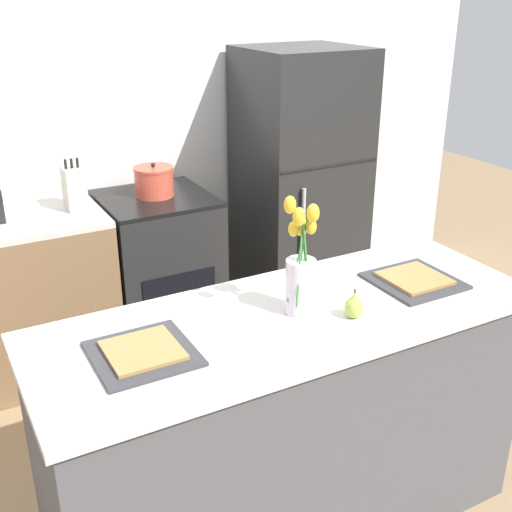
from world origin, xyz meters
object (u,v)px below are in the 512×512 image
plate_setting_left (143,352)px  refrigerator (299,185)px  pear_figurine (354,306)px  plate_setting_right (414,280)px  flower_vase (301,272)px  stove_range (160,270)px  cooking_pot (154,181)px  knife_block (74,189)px

plate_setting_left → refrigerator: bearing=45.5°
pear_figurine → plate_setting_right: bearing=17.1°
flower_vase → plate_setting_right: (0.51, -0.01, -0.14)m
flower_vase → plate_setting_left: (-0.57, -0.01, -0.14)m
stove_range → plate_setting_left: bearing=-111.6°
flower_vase → cooking_pot: (0.08, 1.62, -0.12)m
plate_setting_left → plate_setting_right: size_ratio=1.00×
stove_range → pear_figurine: 1.81m
pear_figurine → knife_block: bearing=106.4°
stove_range → plate_setting_right: size_ratio=2.95×
flower_vase → plate_setting_left: 0.59m
knife_block → plate_setting_left: bearing=-97.2°
plate_setting_right → stove_range: bearing=105.2°
refrigerator → stove_range: bearing=-180.0°
plate_setting_right → knife_block: knife_block is taller
knife_block → stove_range: bearing=0.6°
refrigerator → cooking_pot: size_ratio=7.50×
plate_setting_right → cooking_pot: 1.68m
stove_range → pear_figurine: pear_figurine is taller
knife_block → refrigerator: bearing=0.2°
pear_figurine → cooking_pot: (-0.07, 1.74, -0.01)m
refrigerator → plate_setting_right: 1.70m
plate_setting_right → pear_figurine: bearing=-162.9°
flower_vase → pear_figurine: flower_vase is taller
refrigerator → plate_setting_right: (-0.51, -1.61, 0.13)m
flower_vase → plate_setting_right: bearing=-0.6°
refrigerator → plate_setting_right: refrigerator is taller
flower_vase → plate_setting_left: bearing=-179.5°
stove_range → pear_figurine: (0.07, -1.73, 0.54)m
stove_range → knife_block: size_ratio=3.32×
plate_setting_left → knife_block: (0.20, 1.61, 0.06)m
flower_vase → cooking_pot: 1.63m
pear_figurine → plate_setting_left: size_ratio=0.35×
flower_vase → cooking_pot: bearing=87.3°
knife_block → flower_vase: bearing=-77.2°
flower_vase → pear_figurine: 0.21m
refrigerator → plate_setting_right: bearing=-107.6°
refrigerator → knife_block: 1.40m
stove_range → flower_vase: flower_vase is taller
plate_setting_left → cooking_pot: 1.75m
plate_setting_right → knife_block: (-0.88, 1.61, 0.06)m
flower_vase → knife_block: flower_vase is taller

